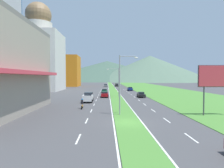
{
  "coord_description": "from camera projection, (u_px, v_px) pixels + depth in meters",
  "views": [
    {
      "loc": [
        -2.54,
        -22.8,
        5.51
      ],
      "look_at": [
        -1.04,
        32.97,
        3.51
      ],
      "focal_mm": 30.54,
      "sensor_mm": 36.0,
      "label": 1
    }
  ],
  "objects": [
    {
      "name": "ground_plane",
      "position": [
        128.0,
        123.0,
        23.04
      ],
      "size": [
        600.0,
        600.0,
        0.0
      ],
      "primitive_type": "plane",
      "color": "#424244"
    },
    {
      "name": "grass_median",
      "position": [
        113.0,
        90.0,
        82.98
      ],
      "size": [
        3.2,
        240.0,
        0.06
      ],
      "primitive_type": "cube",
      "color": "#477F33",
      "rests_on": "ground_plane"
    },
    {
      "name": "grass_verge_right",
      "position": [
        160.0,
        90.0,
        83.54
      ],
      "size": [
        24.0,
        240.0,
        0.06
      ],
      "primitive_type": "cube",
      "color": "#477F33",
      "rests_on": "ground_plane"
    },
    {
      "name": "lane_dash_left_2",
      "position": [
        78.0,
        139.0,
        17.0
      ],
      "size": [
        0.16,
        2.8,
        0.01
      ],
      "primitive_type": "cube",
      "color": "silver",
      "rests_on": "ground_plane"
    },
    {
      "name": "lane_dash_left_3",
      "position": [
        87.0,
        121.0,
        24.04
      ],
      "size": [
        0.16,
        2.8,
        0.01
      ],
      "primitive_type": "cube",
      "color": "silver",
      "rests_on": "ground_plane"
    },
    {
      "name": "lane_dash_left_4",
      "position": [
        91.0,
        111.0,
        31.08
      ],
      "size": [
        0.16,
        2.8,
        0.01
      ],
      "primitive_type": "cube",
      "color": "silver",
      "rests_on": "ground_plane"
    },
    {
      "name": "lane_dash_left_5",
      "position": [
        94.0,
        105.0,
        38.11
      ],
      "size": [
        0.16,
        2.8,
        0.01
      ],
      "primitive_type": "cube",
      "color": "silver",
      "rests_on": "ground_plane"
    },
    {
      "name": "lane_dash_left_6",
      "position": [
        96.0,
        100.0,
        45.15
      ],
      "size": [
        0.16,
        2.8,
        0.01
      ],
      "primitive_type": "cube",
      "color": "silver",
      "rests_on": "ground_plane"
    },
    {
      "name": "lane_dash_left_7",
      "position": [
        98.0,
        97.0,
        52.19
      ],
      "size": [
        0.16,
        2.8,
        0.01
      ],
      "primitive_type": "cube",
      "color": "silver",
      "rests_on": "ground_plane"
    },
    {
      "name": "lane_dash_left_8",
      "position": [
        99.0,
        95.0,
        59.23
      ],
      "size": [
        0.16,
        2.8,
        0.01
      ],
      "primitive_type": "cube",
      "color": "silver",
      "rests_on": "ground_plane"
    },
    {
      "name": "lane_dash_left_9",
      "position": [
        100.0,
        93.0,
        66.26
      ],
      "size": [
        0.16,
        2.8,
        0.01
      ],
      "primitive_type": "cube",
      "color": "silver",
      "rests_on": "ground_plane"
    },
    {
      "name": "lane_dash_left_10",
      "position": [
        100.0,
        91.0,
        73.3
      ],
      "size": [
        0.16,
        2.8,
        0.01
      ],
      "primitive_type": "cube",
      "color": "silver",
      "rests_on": "ground_plane"
    },
    {
      "name": "lane_dash_left_11",
      "position": [
        101.0,
        90.0,
        80.34
      ],
      "size": [
        0.16,
        2.8,
        0.01
      ],
      "primitive_type": "cube",
      "color": "silver",
      "rests_on": "ground_plane"
    },
    {
      "name": "lane_dash_left_12",
      "position": [
        101.0,
        89.0,
        87.38
      ],
      "size": [
        0.16,
        2.8,
        0.01
      ],
      "primitive_type": "cube",
      "color": "silver",
      "rests_on": "ground_plane"
    },
    {
      "name": "lane_dash_right_2",
      "position": [
        191.0,
        138.0,
        17.28
      ],
      "size": [
        0.16,
        2.8,
        0.01
      ],
      "primitive_type": "cube",
      "color": "silver",
      "rests_on": "ground_plane"
    },
    {
      "name": "lane_dash_right_3",
      "position": [
        167.0,
        120.0,
        24.31
      ],
      "size": [
        0.16,
        2.8,
        0.01
      ],
      "primitive_type": "cube",
      "color": "silver",
      "rests_on": "ground_plane"
    },
    {
      "name": "lane_dash_right_4",
      "position": [
        153.0,
        111.0,
        31.35
      ],
      "size": [
        0.16,
        2.8,
        0.01
      ],
      "primitive_type": "cube",
      "color": "silver",
      "rests_on": "ground_plane"
    },
    {
      "name": "lane_dash_right_5",
      "position": [
        145.0,
        104.0,
        38.39
      ],
      "size": [
        0.16,
        2.8,
        0.01
      ],
      "primitive_type": "cube",
      "color": "silver",
      "rests_on": "ground_plane"
    },
    {
      "name": "lane_dash_right_6",
      "position": [
        139.0,
        100.0,
        45.43
      ],
      "size": [
        0.16,
        2.8,
        0.01
      ],
      "primitive_type": "cube",
      "color": "silver",
      "rests_on": "ground_plane"
    },
    {
      "name": "lane_dash_right_7",
      "position": [
        135.0,
        97.0,
        52.46
      ],
      "size": [
        0.16,
        2.8,
        0.01
      ],
      "primitive_type": "cube",
      "color": "silver",
      "rests_on": "ground_plane"
    },
    {
      "name": "lane_dash_right_8",
      "position": [
        131.0,
        95.0,
        59.5
      ],
      "size": [
        0.16,
        2.8,
        0.01
      ],
      "primitive_type": "cube",
      "color": "silver",
      "rests_on": "ground_plane"
    },
    {
      "name": "lane_dash_right_9",
      "position": [
        129.0,
        93.0,
        66.54
      ],
      "size": [
        0.16,
        2.8,
        0.01
      ],
      "primitive_type": "cube",
      "color": "silver",
      "rests_on": "ground_plane"
    },
    {
      "name": "lane_dash_right_10",
      "position": [
        127.0,
        91.0,
        73.58
      ],
      "size": [
        0.16,
        2.8,
        0.01
      ],
      "primitive_type": "cube",
      "color": "silver",
      "rests_on": "ground_plane"
    },
    {
      "name": "lane_dash_right_11",
      "position": [
        125.0,
        90.0,
        80.61
      ],
      "size": [
        0.16,
        2.8,
        0.01
      ],
      "primitive_type": "cube",
      "color": "silver",
      "rests_on": "ground_plane"
    },
    {
      "name": "lane_dash_right_12",
      "position": [
        123.0,
        89.0,
        87.65
      ],
      "size": [
        0.16,
        2.8,
        0.01
      ],
      "primitive_type": "cube",
      "color": "silver",
      "rests_on": "ground_plane"
    },
    {
      "name": "edge_line_median_left",
      "position": [
        109.0,
        90.0,
        82.94
      ],
      "size": [
        0.16,
        240.0,
        0.01
      ],
      "primitive_type": "cube",
      "color": "silver",
      "rests_on": "ground_plane"
    },
    {
      "name": "edge_line_median_right",
      "position": [
        117.0,
        90.0,
        83.03
      ],
      "size": [
        0.16,
        240.0,
        0.01
      ],
      "primitive_type": "cube",
      "color": "silver",
      "rests_on": "ground_plane"
    },
    {
      "name": "domed_building",
      "position": [
        39.0,
        55.0,
        78.13
      ],
      "size": [
        17.87,
        17.87,
        35.93
      ],
      "color": "silver",
      "rests_on": "ground_plane"
    },
    {
      "name": "midrise_colored",
      "position": [
        66.0,
        71.0,
        115.13
      ],
      "size": [
        15.79,
        15.79,
        18.35
      ],
      "primitive_type": "cube",
      "color": "orange",
      "rests_on": "ground_plane"
    },
    {
      "name": "hill_far_left",
      "position": [
        39.0,
        66.0,
        291.37
      ],
      "size": [
        155.57,
        155.57,
        44.64
      ],
      "primitive_type": "cone",
      "color": "#3D5647",
      "rests_on": "ground_plane"
    },
    {
      "name": "hill_far_center",
      "position": [
        107.0,
        71.0,
        313.31
      ],
      "size": [
        229.98,
        229.98,
        32.08
      ],
      "primitive_type": "cone",
      "color": "#3D5647",
      "rests_on": "ground_plane"
    },
    {
      "name": "hill_far_right",
      "position": [
        150.0,
        68.0,
        261.77
      ],
      "size": [
        166.11,
        166.11,
        35.05
      ],
      "primitive_type": "cone",
      "color": "#516B56",
      "rests_on": "ground_plane"
    },
    {
      "name": "street_lamp_near",
      "position": [
        122.0,
        81.0,
        27.57
      ],
      "size": [
        2.74,
        0.28,
        8.68
      ],
      "color": "#99999E",
      "rests_on": "ground_plane"
    },
    {
      "name": "street_lamp_mid",
      "position": [
        117.0,
        80.0,
        54.03
      ],
      "size": [
        3.52,
        0.32,
        8.06
      ],
      "color": "#99999E",
      "rests_on": "ground_plane"
    },
    {
      "name": "billboard_roadside",
      "position": [
        217.0,
        78.0,
        27.02
      ],
      "size": [
        5.6,
        0.28,
        7.24
      ],
      "color": "#4C4C51",
      "rests_on": "ground_plane"
    },
    {
      "name": "car_0",
      "position": [
        104.0,
        91.0,
        66.29
      ],
      "size": [
        2.02,
        4.23,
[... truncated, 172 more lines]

